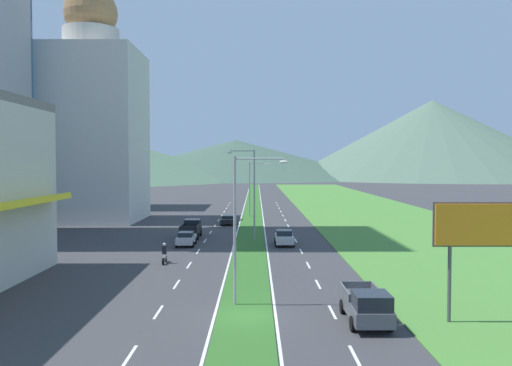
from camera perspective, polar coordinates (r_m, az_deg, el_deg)
ground_plane at (r=30.44m, az=-1.37°, el=-14.48°), size 600.00×600.00×0.00m
grass_median at (r=89.58m, az=-0.55°, el=-3.38°), size 3.20×240.00×0.06m
grass_verge_right at (r=91.78m, az=12.44°, el=-3.29°), size 24.00×240.00×0.06m
lane_dash_left_2 at (r=25.41m, az=-13.85°, el=-17.96°), size 0.16×2.80×0.01m
lane_dash_left_3 at (r=31.93m, az=-10.79°, el=-13.71°), size 0.16×2.80×0.01m
lane_dash_left_4 at (r=38.61m, az=-8.84°, el=-10.89°), size 0.16×2.80×0.01m
lane_dash_left_5 at (r=45.40m, az=-7.49°, el=-8.91°), size 0.16×2.80×0.01m
lane_dash_left_6 at (r=52.24m, az=-6.50°, el=-7.43°), size 0.16×2.80×0.01m
lane_dash_left_7 at (r=59.12m, az=-5.74°, el=-6.30°), size 0.16×2.80×0.01m
lane_dash_left_8 at (r=66.03m, az=-5.15°, el=-5.41°), size 0.16×2.80×0.01m
lane_dash_left_9 at (r=72.96m, az=-4.67°, el=-4.68°), size 0.16×2.80×0.01m
lane_dash_left_10 at (r=79.90m, az=-4.27°, el=-4.08°), size 0.16×2.80×0.01m
lane_dash_left_11 at (r=86.85m, az=-3.94°, el=-3.57°), size 0.16×2.80×0.01m
lane_dash_left_12 at (r=93.81m, az=-3.66°, el=-3.14°), size 0.16×2.80×0.01m
lane_dash_left_13 at (r=100.77m, az=-3.41°, el=-2.77°), size 0.16×2.80×0.01m
lane_dash_left_14 at (r=107.74m, az=-3.20°, el=-2.45°), size 0.16×2.80×0.01m
lane_dash_left_15 at (r=114.72m, az=-3.02°, el=-2.17°), size 0.16×2.80×0.01m
lane_dash_right_2 at (r=25.16m, az=10.64°, el=-18.15°), size 0.16×2.80×0.01m
lane_dash_right_3 at (r=31.73m, az=8.20°, el=-13.80°), size 0.16×2.80×0.01m
lane_dash_right_4 at (r=38.45m, az=6.66°, el=-10.94°), size 0.16×2.80×0.01m
lane_dash_right_5 at (r=45.26m, az=5.59°, el=-8.93°), size 0.16×2.80×0.01m
lane_dash_right_6 at (r=52.12m, az=4.82°, el=-7.45°), size 0.16×2.80×0.01m
lane_dash_right_7 at (r=59.01m, az=4.22°, el=-6.31°), size 0.16×2.80×0.01m
lane_dash_right_8 at (r=65.93m, az=3.76°, el=-5.41°), size 0.16×2.80×0.01m
lane_dash_right_9 at (r=72.87m, az=3.38°, el=-4.68°), size 0.16×2.80×0.01m
lane_dash_right_10 at (r=79.82m, az=3.07°, el=-4.08°), size 0.16×2.80×0.01m
lane_dash_right_11 at (r=86.77m, az=2.81°, el=-3.58°), size 0.16×2.80×0.01m
lane_dash_right_12 at (r=93.74m, az=2.59°, el=-3.15°), size 0.16×2.80×0.01m
lane_dash_right_13 at (r=100.71m, az=2.40°, el=-2.77°), size 0.16×2.80×0.01m
lane_dash_right_14 at (r=107.68m, az=2.23°, el=-2.45°), size 0.16×2.80×0.01m
lane_dash_right_15 at (r=114.66m, az=2.09°, el=-2.17°), size 0.16×2.80×0.01m
edge_line_median_left at (r=89.61m, az=-1.67°, el=-3.39°), size 0.16×240.00×0.01m
edge_line_median_right at (r=89.59m, az=0.57°, el=-3.39°), size 0.16×240.00×0.01m
domed_building at (r=83.10m, az=-17.65°, el=6.32°), size 14.51×14.51×35.20m
midrise_colored at (r=107.11m, az=-19.03°, el=5.24°), size 16.09×16.09×29.26m
hill_far_left at (r=300.06m, az=-23.09°, el=3.49°), size 231.58×231.58×32.82m
hill_far_center at (r=308.65m, az=-2.41°, el=2.65°), size 171.46×171.46×22.35m
hill_far_right at (r=311.80m, az=18.57°, el=4.55°), size 164.89×164.89×44.24m
street_lamp_near at (r=31.82m, az=-1.81°, el=-3.98°), size 3.35×0.39×9.15m
street_lamp_mid at (r=57.89m, az=-0.64°, el=-0.66°), size 3.10×0.43×10.24m
street_lamp_far at (r=84.02m, az=-0.62°, el=-0.24°), size 3.12×0.28×8.90m
billboard_roadside at (r=30.97m, az=23.80°, el=-4.76°), size 5.84×0.28×6.63m
car_1 at (r=55.86m, az=-7.80°, el=-6.04°), size 1.89×4.06×1.47m
car_2 at (r=55.76m, az=2.95°, el=-5.99°), size 2.02×4.17×1.59m
car_3 at (r=73.80m, az=-3.24°, el=-4.05°), size 2.02×4.05×1.35m
pickup_truck_0 at (r=29.66m, az=11.83°, el=-13.00°), size 2.18×5.40×2.00m
pickup_truck_1 at (r=61.85m, az=-7.25°, el=-5.02°), size 2.18×5.40×2.00m
motorcycle_rider at (r=46.39m, az=-10.14°, el=-7.75°), size 0.36×2.00×1.80m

